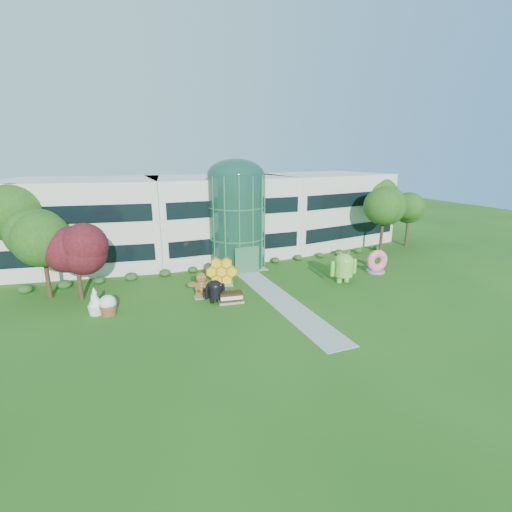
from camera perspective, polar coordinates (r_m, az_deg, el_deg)
name	(u,v)px	position (r m, az deg, el deg)	size (l,w,h in m)	color
ground	(286,304)	(30.65, 4.64, -7.43)	(140.00, 140.00, 0.00)	#215114
building	(220,215)	(45.59, -5.54, 6.23)	(46.00, 15.00, 9.30)	beige
atrium	(236,221)	(39.92, -3.02, 5.33)	(6.00, 6.00, 9.80)	#194738
walkway	(276,296)	(32.30, 3.03, -6.13)	(2.40, 20.00, 0.04)	#9E9E93
tree_red	(77,266)	(33.89, -25.77, -1.33)	(4.00, 4.00, 6.00)	#3F0C14
trees_backdrop	(234,226)	(40.98, -3.47, 4.59)	(52.00, 8.00, 8.40)	#214611
android_green	(344,265)	(36.14, 13.34, -1.41)	(2.95, 1.96, 3.34)	#6ABD3C
android_black	(215,289)	(30.78, -6.34, -5.14)	(1.96, 1.32, 2.23)	black
donut	(376,261)	(40.24, 18.02, -0.71)	(2.35, 1.13, 2.44)	#EA597D
gingerbread	(201,285)	(31.81, -8.43, -4.45)	(2.50, 0.96, 2.31)	brown
ice_cream_sandwich	(231,297)	(30.82, -3.87, -6.36)	(2.05, 1.03, 0.91)	#32190B
honeycomb	(222,273)	(34.69, -5.30, -2.55)	(3.09, 1.10, 2.43)	yellow
froyo	(95,301)	(30.94, -23.52, -6.37)	(1.24, 1.24, 2.13)	white
cupcake	(108,305)	(30.50, -21.81, -7.02)	(1.34, 1.34, 1.61)	white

